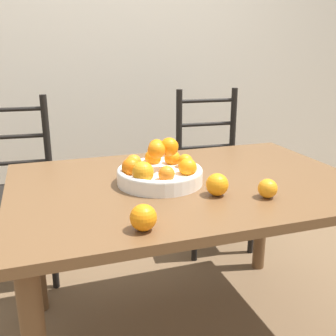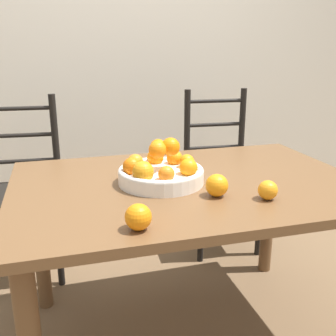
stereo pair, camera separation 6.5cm
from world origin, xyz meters
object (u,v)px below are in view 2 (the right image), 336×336
at_px(fruit_bowl, 160,170).
at_px(orange_loose_2, 217,185).
at_px(orange_loose_0, 138,217).
at_px(chair_right, 220,175).
at_px(orange_loose_1, 268,190).
at_px(chair_left, 23,193).

height_order(fruit_bowl, orange_loose_2, fruit_bowl).
xyz_separation_m(orange_loose_0, orange_loose_2, (0.33, 0.19, 0.00)).
bearing_deg(chair_right, fruit_bowl, -123.55).
bearing_deg(fruit_bowl, orange_loose_1, -40.71).
bearing_deg(chair_right, orange_loose_0, -119.46).
height_order(orange_loose_0, chair_left, chair_left).
xyz_separation_m(orange_loose_2, chair_left, (-0.76, 0.99, -0.31)).
distance_m(orange_loose_1, chair_left, 1.45).
bearing_deg(fruit_bowl, chair_left, 126.95).
height_order(orange_loose_0, chair_right, chair_right).
relative_size(fruit_bowl, orange_loose_2, 4.09).
bearing_deg(chair_right, chair_left, -176.14).
xyz_separation_m(fruit_bowl, chair_left, (-0.60, 0.80, -0.32)).
bearing_deg(orange_loose_1, fruit_bowl, 139.29).
height_order(orange_loose_0, orange_loose_1, orange_loose_0).
distance_m(fruit_bowl, orange_loose_1, 0.43).
xyz_separation_m(orange_loose_1, orange_loose_2, (-0.16, 0.08, 0.01)).
height_order(chair_left, chair_right, same).
relative_size(orange_loose_2, chair_right, 0.08).
xyz_separation_m(fruit_bowl, orange_loose_1, (0.32, -0.28, -0.02)).
relative_size(orange_loose_0, chair_left, 0.08).
xyz_separation_m(orange_loose_2, chair_right, (0.45, 0.99, -0.31)).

